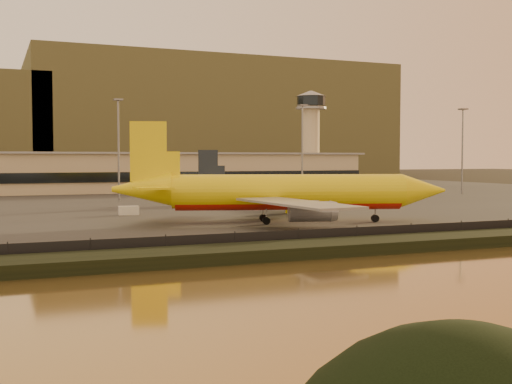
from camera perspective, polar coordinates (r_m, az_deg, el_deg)
ground at (r=90.32m, az=3.55°, el=-3.89°), size 900.00×900.00×0.00m
embankment at (r=75.45m, az=9.24°, el=-4.75°), size 320.00×7.00×1.40m
tarmac at (r=180.26m, az=-9.80°, el=-0.45°), size 320.00×220.00×0.20m
perimeter_fence at (r=78.77m, az=7.71°, el=-3.97°), size 300.00×0.05×2.20m
terminal_building at (r=207.68m, az=-15.58°, el=1.63°), size 202.00×25.00×12.60m
control_tower at (r=238.41m, az=4.90°, el=5.60°), size 11.20×11.20×35.50m
apron_light_masts at (r=164.87m, az=-3.21°, el=4.69°), size 152.20×12.20×25.40m
distant_hills at (r=421.50m, az=-19.99°, el=5.62°), size 470.00×160.00×70.00m
dhl_cargo_jet at (r=105.66m, az=2.38°, el=-0.08°), size 54.46×52.01×16.59m
white_narrowbody_jet at (r=155.19m, az=1.99°, el=0.47°), size 43.96×42.64×12.62m
gse_vehicle_yellow at (r=125.08m, az=3.74°, el=-1.42°), size 4.64×2.41×2.01m
gse_vehicle_white at (r=123.03m, az=-11.25°, el=-1.62°), size 3.86×1.99×1.68m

